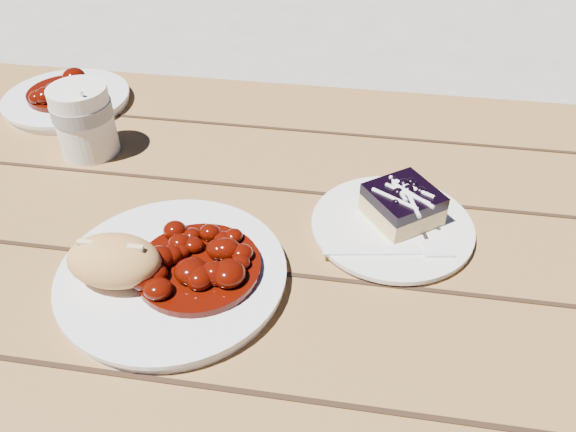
# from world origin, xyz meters

# --- Properties ---
(picnic_table) EXTENTS (2.00, 1.55, 0.75)m
(picnic_table) POSITION_xyz_m (0.00, -0.00, 0.59)
(picnic_table) COLOR brown
(picnic_table) RESTS_ON ground
(main_plate) EXTENTS (0.25, 0.25, 0.02)m
(main_plate) POSITION_xyz_m (0.30, -0.11, 0.76)
(main_plate) COLOR white
(main_plate) RESTS_ON picnic_table
(goulash_stew) EXTENTS (0.14, 0.14, 0.04)m
(goulash_stew) POSITION_xyz_m (0.33, -0.10, 0.79)
(goulash_stew) COLOR #4D0A02
(goulash_stew) RESTS_ON main_plate
(bread_roll) EXTENTS (0.11, 0.07, 0.05)m
(bread_roll) POSITION_xyz_m (0.24, -0.13, 0.79)
(bread_roll) COLOR #DE9F55
(bread_roll) RESTS_ON main_plate
(dessert_plate) EXTENTS (0.20, 0.20, 0.01)m
(dessert_plate) POSITION_xyz_m (0.55, 0.02, 0.76)
(dessert_plate) COLOR white
(dessert_plate) RESTS_ON picnic_table
(blueberry_cake) EXTENTS (0.11, 0.11, 0.05)m
(blueberry_cake) POSITION_xyz_m (0.56, 0.03, 0.78)
(blueberry_cake) COLOR #EECC82
(blueberry_cake) RESTS_ON dessert_plate
(fork_dessert) EXTENTS (0.16, 0.05, 0.00)m
(fork_dessert) POSITION_xyz_m (0.53, -0.04, 0.76)
(fork_dessert) COLOR white
(fork_dessert) RESTS_ON dessert_plate
(coffee_cup) EXTENTS (0.08, 0.08, 0.11)m
(coffee_cup) POSITION_xyz_m (0.09, 0.13, 0.80)
(coffee_cup) COLOR white
(coffee_cup) RESTS_ON picnic_table
(second_plate) EXTENTS (0.20, 0.20, 0.02)m
(second_plate) POSITION_xyz_m (-0.01, 0.27, 0.76)
(second_plate) COLOR white
(second_plate) RESTS_ON picnic_table
(second_stew) EXTENTS (0.12, 0.12, 0.04)m
(second_stew) POSITION_xyz_m (-0.01, 0.27, 0.79)
(second_stew) COLOR #4D0A02
(second_stew) RESTS_ON second_plate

